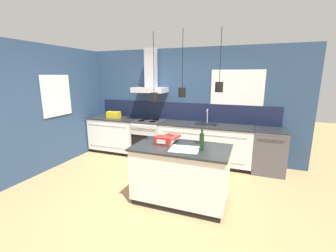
{
  "coord_description": "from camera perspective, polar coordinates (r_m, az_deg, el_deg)",
  "views": [
    {
      "loc": [
        1.57,
        -3.16,
        1.97
      ],
      "look_at": [
        0.13,
        0.68,
        1.05
      ],
      "focal_mm": 24.0,
      "sensor_mm": 36.0,
      "label": 1
    }
  ],
  "objects": [
    {
      "name": "yellow_toolbox",
      "position": [
        5.96,
        -13.65,
        2.83
      ],
      "size": [
        0.34,
        0.18,
        0.19
      ],
      "color": "gold",
      "rests_on": "counter_run_left"
    },
    {
      "name": "paper_pile",
      "position": [
        3.34,
        4.19,
        -5.88
      ],
      "size": [
        0.46,
        0.39,
        0.01
      ],
      "color": "silver",
      "rests_on": "kitchen_island"
    },
    {
      "name": "wall_back",
      "position": [
        5.44,
        3.17,
        6.14
      ],
      "size": [
        5.6,
        2.17,
        2.6
      ],
      "color": "navy",
      "rests_on": "ground_plane"
    },
    {
      "name": "bottle_on_island",
      "position": [
        3.28,
        8.56,
        -3.94
      ],
      "size": [
        0.07,
        0.07,
        0.32
      ],
      "color": "#193319",
      "rests_on": "kitchen_island"
    },
    {
      "name": "dishwasher",
      "position": [
        5.1,
        24.27,
        -5.8
      ],
      "size": [
        0.63,
        0.65,
        0.91
      ],
      "color": "#4C4C51",
      "rests_on": "ground_plane"
    },
    {
      "name": "oven_range",
      "position": [
        5.59,
        -4.82,
        -3.14
      ],
      "size": [
        0.74,
        0.66,
        0.91
      ],
      "color": "#B5B5BA",
      "rests_on": "ground_plane"
    },
    {
      "name": "counter_run_left",
      "position": [
        6.07,
        -13.34,
        -2.1
      ],
      "size": [
        1.27,
        0.64,
        0.91
      ],
      "color": "black",
      "rests_on": "ground_plane"
    },
    {
      "name": "ground_plane",
      "position": [
        4.05,
        -5.4,
        -16.56
      ],
      "size": [
        16.0,
        16.0,
        0.0
      ],
      "primitive_type": "plane",
      "color": "#A87F51",
      "rests_on": "ground"
    },
    {
      "name": "counter_run_sink",
      "position": [
        5.17,
        9.33,
        -4.5
      ],
      "size": [
        2.06,
        0.64,
        1.23
      ],
      "color": "black",
      "rests_on": "ground_plane"
    },
    {
      "name": "kitchen_island",
      "position": [
        3.62,
        3.26,
        -12.05
      ],
      "size": [
        1.47,
        0.83,
        0.91
      ],
      "color": "black",
      "rests_on": "ground_plane"
    },
    {
      "name": "wall_left",
      "position": [
        5.6,
        -25.41,
        4.6
      ],
      "size": [
        0.08,
        3.8,
        2.6
      ],
      "color": "navy",
      "rests_on": "ground_plane"
    },
    {
      "name": "red_supply_box",
      "position": [
        3.57,
        -1.25,
        -3.64
      ],
      "size": [
        0.25,
        0.18,
        0.13
      ],
      "color": "red",
      "rests_on": "kitchen_island"
    },
    {
      "name": "book_stack",
      "position": [
        3.64,
        0.24,
        -3.33
      ],
      "size": [
        0.3,
        0.36,
        0.12
      ],
      "color": "olive",
      "rests_on": "kitchen_island"
    }
  ]
}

